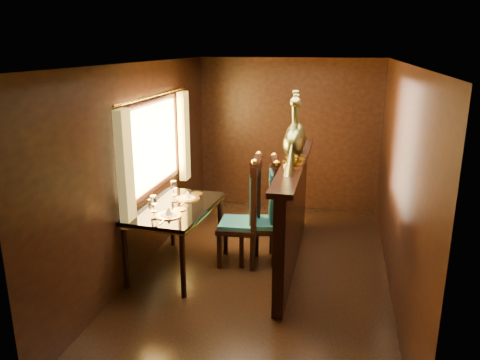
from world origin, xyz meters
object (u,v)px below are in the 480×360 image
at_px(peacock_left, 294,131).
at_px(peacock_right, 296,124).
at_px(dining_table, 175,212).
at_px(chair_left, 249,208).
at_px(chair_right, 268,208).

xyz_separation_m(peacock_left, peacock_right, (0.00, 0.27, 0.03)).
bearing_deg(dining_table, peacock_left, 13.63).
distance_m(dining_table, peacock_left, 1.72).
height_order(chair_left, chair_right, chair_left).
xyz_separation_m(dining_table, peacock_left, (1.38, 0.23, 1.01)).
xyz_separation_m(chair_left, peacock_left, (0.54, -0.11, 1.01)).
height_order(dining_table, chair_left, chair_left).
relative_size(chair_right, peacock_right, 1.64).
bearing_deg(peacock_right, dining_table, -160.20).
height_order(chair_right, peacock_right, peacock_right).
relative_size(chair_left, chair_right, 1.03).
bearing_deg(dining_table, chair_right, 27.81).
bearing_deg(chair_left, chair_right, 26.22).
bearing_deg(dining_table, peacock_right, 24.11).
bearing_deg(chair_right, peacock_left, -48.71).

